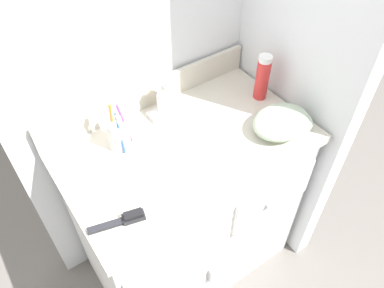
# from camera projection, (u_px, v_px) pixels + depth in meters

# --- Properties ---
(ground_plane) EXTENTS (6.00, 6.00, 0.00)m
(ground_plane) POSITION_uv_depth(u_px,v_px,m) (189.00, 255.00, 1.90)
(ground_plane) COLOR slate
(wall_back) EXTENTS (1.07, 0.08, 2.20)m
(wall_back) POSITION_uv_depth(u_px,v_px,m) (135.00, 33.00, 1.29)
(wall_back) COLOR silver
(wall_back) RESTS_ON ground_plane
(wall_right) EXTENTS (0.08, 0.61, 2.20)m
(wall_right) POSITION_uv_depth(u_px,v_px,m) (303.00, 29.00, 1.31)
(wall_right) COLOR silver
(wall_right) RESTS_ON ground_plane
(vanity) EXTENTS (0.89, 0.55, 0.82)m
(vanity) POSITION_uv_depth(u_px,v_px,m) (189.00, 207.00, 1.59)
(vanity) COLOR white
(vanity) RESTS_ON ground_plane
(backsplash) EXTENTS (0.89, 0.02, 0.11)m
(backsplash) POSITION_uv_depth(u_px,v_px,m) (149.00, 94.00, 1.42)
(backsplash) COLOR beige
(backsplash) RESTS_ON vanity
(sink_faucet) EXTENTS (0.09, 0.09, 0.14)m
(sink_faucet) POSITION_uv_depth(u_px,v_px,m) (160.00, 106.00, 1.38)
(sink_faucet) COLOR silver
(sink_faucet) RESTS_ON vanity
(toothbrush_cup) EXTENTS (0.09, 0.09, 0.19)m
(toothbrush_cup) POSITION_uv_depth(u_px,v_px,m) (118.00, 134.00, 1.27)
(toothbrush_cup) COLOR silver
(toothbrush_cup) RESTS_ON vanity
(soap_dispenser) EXTENTS (0.06, 0.06, 0.14)m
(soap_dispenser) POSITION_uv_depth(u_px,v_px,m) (166.00, 99.00, 1.39)
(soap_dispenser) COLOR beige
(soap_dispenser) RESTS_ON vanity
(shaving_cream_can) EXTENTS (0.05, 0.05, 0.19)m
(shaving_cream_can) POSITION_uv_depth(u_px,v_px,m) (262.00, 77.00, 1.43)
(shaving_cream_can) COLOR red
(shaving_cream_can) RESTS_ON vanity
(hairbrush) EXTENTS (0.17, 0.07, 0.03)m
(hairbrush) POSITION_uv_depth(u_px,v_px,m) (125.00, 219.00, 1.09)
(hairbrush) COLOR #232328
(hairbrush) RESTS_ON vanity
(hand_towel) EXTENTS (0.23, 0.17, 0.08)m
(hand_towel) POSITION_uv_depth(u_px,v_px,m) (284.00, 122.00, 1.34)
(hand_towel) COLOR #A8BCA3
(hand_towel) RESTS_ON vanity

